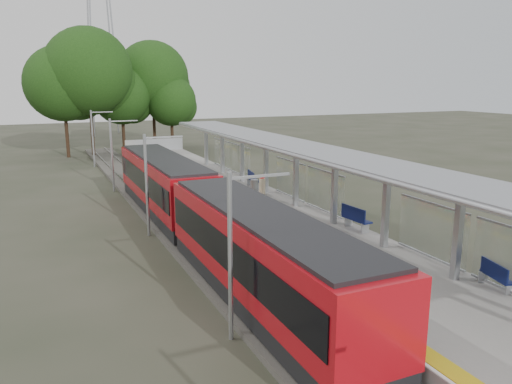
# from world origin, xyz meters

# --- Properties ---
(trackbed) EXTENTS (3.00, 70.00, 0.24)m
(trackbed) POSITION_xyz_m (-4.50, 20.00, 0.12)
(trackbed) COLOR #59544C
(trackbed) RESTS_ON ground
(platform) EXTENTS (6.00, 50.00, 1.00)m
(platform) POSITION_xyz_m (0.00, 20.00, 0.50)
(platform) COLOR gray
(platform) RESTS_ON ground
(tactile_strip) EXTENTS (0.60, 50.00, 0.02)m
(tactile_strip) POSITION_xyz_m (-2.55, 20.00, 1.01)
(tactile_strip) COLOR gold
(tactile_strip) RESTS_ON platform
(end_fence) EXTENTS (6.00, 0.10, 1.20)m
(end_fence) POSITION_xyz_m (0.00, 44.95, 1.60)
(end_fence) COLOR #9EA0A5
(end_fence) RESTS_ON platform
(train) EXTENTS (2.74, 27.60, 3.62)m
(train) POSITION_xyz_m (-4.50, 15.61, 2.05)
(train) COLOR black
(train) RESTS_ON ground
(canopy) EXTENTS (3.27, 38.00, 3.66)m
(canopy) POSITION_xyz_m (1.61, 16.19, 4.20)
(canopy) COLOR #9EA0A5
(canopy) RESTS_ON platform
(pylon) EXTENTS (8.00, 4.00, 38.00)m
(pylon) POSITION_xyz_m (-1.00, 73.00, 19.00)
(pylon) COLOR #9EA0A5
(pylon) RESTS_ON ground
(tree_cluster) EXTENTS (18.79, 13.16, 13.71)m
(tree_cluster) POSITION_xyz_m (-2.83, 51.67, 8.09)
(tree_cluster) COLOR #382316
(tree_cluster) RESTS_ON ground
(catenary_masts) EXTENTS (2.08, 48.16, 5.40)m
(catenary_masts) POSITION_xyz_m (-6.22, 19.00, 2.91)
(catenary_masts) COLOR #9EA0A5
(catenary_masts) RESTS_ON ground
(bench_near) EXTENTS (0.77, 1.48, 0.97)m
(bench_near) POSITION_xyz_m (2.62, 4.77, 1.51)
(bench_near) COLOR #0F184E
(bench_near) RESTS_ON platform
(bench_mid) EXTENTS (0.66, 1.74, 1.16)m
(bench_mid) POSITION_xyz_m (2.34, 12.64, 1.61)
(bench_mid) COLOR #0F184E
(bench_mid) RESTS_ON platform
(bench_far) EXTENTS (0.77, 1.69, 1.11)m
(bench_far) POSITION_xyz_m (1.86, 23.81, 1.59)
(bench_far) COLOR #0F184E
(bench_far) RESTS_ON platform
(info_pillar_far) EXTENTS (0.37, 0.37, 1.66)m
(info_pillar_far) POSITION_xyz_m (0.68, 19.70, 1.72)
(info_pillar_far) COLOR beige
(info_pillar_far) RESTS_ON platform
(litter_bin) EXTENTS (0.63, 0.63, 0.99)m
(litter_bin) POSITION_xyz_m (0.98, 21.56, 1.50)
(litter_bin) COLOR #9EA0A5
(litter_bin) RESTS_ON platform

